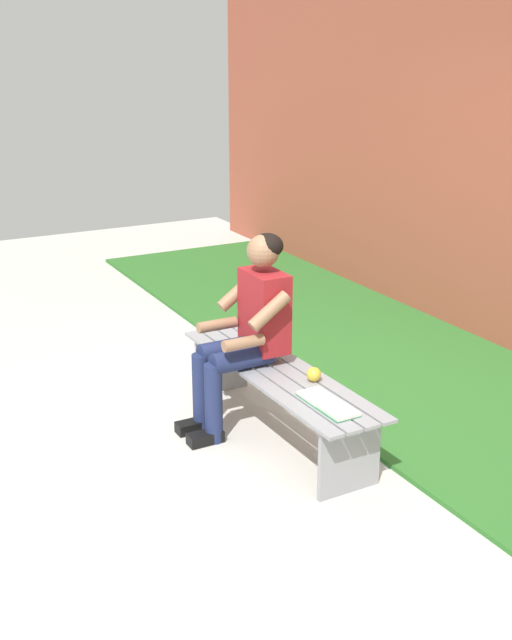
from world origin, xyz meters
The scene contains 6 objects.
ground_plane centered at (1.08, 1.00, -0.02)m, with size 10.00×7.00×0.04m, color beige.
grass_strip centered at (0.00, -1.45, 0.01)m, with size 9.00×2.17×0.03m, color #2D6B28.
bench_near centered at (0.00, 0.00, 0.34)m, with size 1.77×0.46×0.44m.
person_seated centered at (0.21, 0.10, 0.68)m, with size 0.50×0.69×1.24m.
apple centered at (-0.24, -0.11, 0.48)m, with size 0.09×0.09×0.09m, color gold.
book_open centered at (-0.56, 0.01, 0.45)m, with size 0.41×0.16×0.02m.
Camera 1 is at (-3.86, 2.23, 2.33)m, focal length 44.61 mm.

